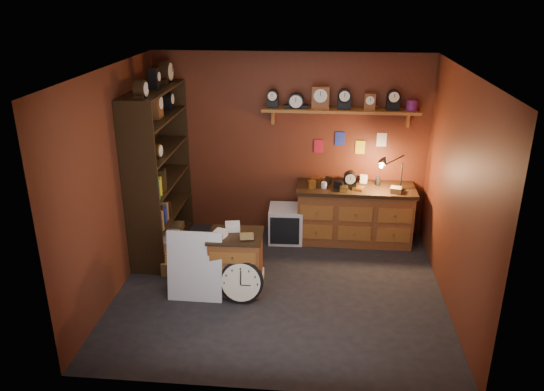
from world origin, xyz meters
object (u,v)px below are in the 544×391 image
at_px(workbench, 354,211).
at_px(shelving_unit, 156,165).
at_px(low_cabinet, 236,259).
at_px(big_round_clock, 241,282).

bearing_deg(workbench, shelving_unit, -169.86).
distance_m(workbench, low_cabinet, 2.14).
xyz_separation_m(low_cabinet, big_round_clock, (0.10, -0.28, -0.14)).
bearing_deg(shelving_unit, big_round_clock, -43.85).
height_order(workbench, low_cabinet, workbench).
xyz_separation_m(shelving_unit, big_round_clock, (1.35, -1.30, -0.99)).
height_order(shelving_unit, workbench, shelving_unit).
relative_size(shelving_unit, low_cabinet, 3.09).
height_order(workbench, big_round_clock, workbench).
bearing_deg(shelving_unit, low_cabinet, -39.10).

